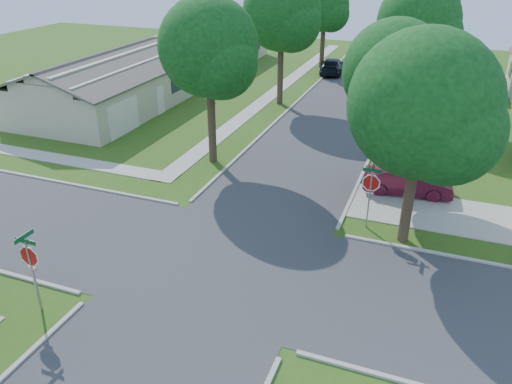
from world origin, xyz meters
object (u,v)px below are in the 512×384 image
object	(u,v)px
stop_sign_ne	(371,185)
car_curb_west	(332,66)
house_nw_near	(107,90)
house_nw_far	(208,48)
tree_e_near	(395,77)
car_curb_east	(409,58)
tree_ne_corner	(424,111)
tree_w_near	(210,52)
car_driveway	(408,181)
tree_e_far	(430,8)
tree_w_mid	(282,15)
stop_sign_sw	(30,260)
tree_e_mid	(419,26)
tree_w_far	(325,9)

from	to	relation	value
stop_sign_ne	car_curb_west	size ratio (longest dim) A/B	0.61
house_nw_near	house_nw_far	size ratio (longest dim) A/B	1.00
tree_e_near	car_curb_east	bearing A→B (deg)	93.05
tree_e_near	tree_ne_corner	distance (m)	5.06
tree_w_near	tree_ne_corner	xyz separation A→B (m)	(11.00, -4.80, -0.52)
car_driveway	car_curb_east	world-z (taller)	car_curb_east
tree_e_near	house_nw_far	distance (m)	31.24
tree_ne_corner	car_curb_west	xyz separation A→B (m)	(-9.56, 27.94, -4.89)
tree_e_far	tree_w_near	size ratio (longest dim) A/B	0.97
tree_e_near	tree_w_mid	size ratio (longest dim) A/B	0.87
house_nw_far	car_driveway	distance (m)	32.05
car_curb_west	car_curb_east	bearing A→B (deg)	-143.74
tree_ne_corner	car_driveway	distance (m)	6.65
tree_ne_corner	car_curb_west	bearing A→B (deg)	108.89
stop_sign_sw	tree_e_near	xyz separation A→B (m)	(9.45, 13.71, 3.61)
stop_sign_sw	tree_e_near	size ratio (longest dim) A/B	0.36
house_nw_near	car_curb_east	distance (m)	30.08
tree_w_mid	house_nw_far	bearing A→B (deg)	135.93
tree_e_near	tree_e_mid	xyz separation A→B (m)	(0.01, 12.00, 0.61)
tree_e_far	tree_ne_corner	xyz separation A→B (m)	(1.61, -29.80, -0.39)
stop_sign_sw	house_nw_far	xyz separation A→B (m)	(-11.29, 36.70, -0.51)
stop_sign_sw	car_curb_west	distance (m)	36.90
tree_ne_corner	house_nw_far	distance (m)	35.90
tree_e_far	car_curb_west	xyz separation A→B (m)	(-7.95, -1.86, -5.27)
car_curb_east	stop_sign_sw	bearing A→B (deg)	-95.54
tree_e_mid	house_nw_near	size ratio (longest dim) A/B	0.68
car_curb_west	house_nw_far	bearing A→B (deg)	-6.23
stop_sign_sw	house_nw_far	size ratio (longest dim) A/B	0.22
stop_sign_sw	house_nw_near	distance (m)	22.71
tree_w_mid	tree_e_mid	bearing A→B (deg)	-0.00
tree_w_near	tree_w_mid	xyz separation A→B (m)	(0.00, 12.00, 0.37)
stop_sign_ne	car_curb_west	xyz separation A→B (m)	(-7.90, 27.45, -1.32)
tree_e_near	car_driveway	distance (m)	5.11
car_curb_east	car_curb_west	world-z (taller)	car_curb_east
tree_w_far	house_nw_near	world-z (taller)	tree_w_far
tree_e_far	car_driveway	bearing A→B (deg)	-87.18
stop_sign_sw	car_curb_east	xyz separation A→B (m)	(7.90, 42.85, -1.26)
tree_e_near	tree_e_mid	bearing A→B (deg)	89.97
tree_w_far	house_nw_near	distance (m)	22.49
stop_sign_ne	house_nw_near	xyz separation A→B (m)	(-20.69, 10.30, -0.51)
tree_w_far	tree_w_mid	bearing A→B (deg)	-89.95
tree_w_far	tree_e_far	bearing A→B (deg)	0.00
tree_e_mid	car_driveway	bearing A→B (deg)	-84.24
tree_w_near	car_curb_west	bearing A→B (deg)	86.43
house_nw_near	house_nw_far	world-z (taller)	same
tree_e_near	car_curb_east	xyz separation A→B (m)	(-1.55, 29.14, -4.87)
tree_e_mid	tree_w_near	bearing A→B (deg)	-128.08
tree_w_near	house_nw_far	size ratio (longest dim) A/B	0.66
house_nw_far	car_curb_west	xyz separation A→B (m)	(12.79, 0.15, -0.81)
tree_w_near	stop_sign_ne	bearing A→B (deg)	-24.74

